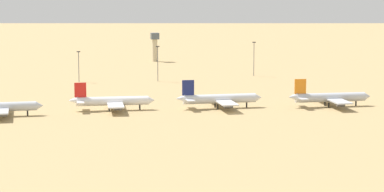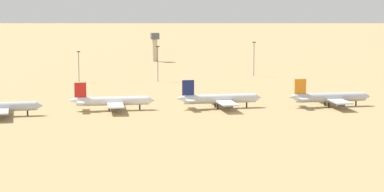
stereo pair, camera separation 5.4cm
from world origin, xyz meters
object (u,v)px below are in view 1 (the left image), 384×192
(light_pole_mid, at_px, (254,57))
(light_pole_east, at_px, (79,64))
(parked_jet_orange_4, at_px, (329,97))
(light_pole_west, at_px, (158,61))
(control_tower, at_px, (155,44))
(parked_jet_navy_3, at_px, (219,99))
(parked_jet_red_2, at_px, (112,101))

(light_pole_mid, height_order, light_pole_east, light_pole_mid)
(parked_jet_orange_4, relative_size, light_pole_west, 1.93)
(parked_jet_orange_4, bearing_deg, control_tower, 102.32)
(light_pole_mid, bearing_deg, parked_jet_navy_3, -113.72)
(parked_jet_red_2, distance_m, parked_jet_orange_4, 87.09)
(light_pole_mid, relative_size, light_pole_east, 1.18)
(control_tower, bearing_deg, light_pole_west, -98.70)
(parked_jet_navy_3, bearing_deg, light_pole_mid, 66.75)
(light_pole_west, relative_size, light_pole_east, 1.16)
(parked_jet_red_2, bearing_deg, light_pole_west, 73.08)
(parked_jet_navy_3, height_order, control_tower, control_tower)
(parked_jet_red_2, xyz_separation_m, light_pole_west, (33.34, 87.61, 6.60))
(parked_jet_red_2, bearing_deg, light_pole_east, 97.61)
(light_pole_west, relative_size, light_pole_mid, 0.98)
(control_tower, bearing_deg, parked_jet_red_2, -104.43)
(control_tower, bearing_deg, light_pole_mid, -66.78)
(light_pole_east, bearing_deg, parked_jet_red_2, -86.30)
(parked_jet_red_2, height_order, light_pole_east, light_pole_east)
(parked_jet_orange_4, distance_m, light_pole_mid, 110.01)
(parked_jet_navy_3, height_order, light_pole_west, light_pole_west)
(control_tower, distance_m, light_pole_east, 112.13)
(light_pole_mid, bearing_deg, parked_jet_red_2, -131.19)
(light_pole_east, bearing_deg, light_pole_mid, 4.27)
(parked_jet_orange_4, xyz_separation_m, control_tower, (-37.41, 200.35, 7.28))
(light_pole_west, distance_m, light_pole_east, 39.85)
(control_tower, distance_m, light_pole_mid, 98.53)
(light_pole_west, bearing_deg, parked_jet_orange_4, -61.19)
(control_tower, relative_size, light_pole_west, 1.02)
(parked_jet_navy_3, bearing_deg, control_tower, 88.40)
(light_pole_west, bearing_deg, light_pole_east, 171.39)
(parked_jet_red_2, height_order, parked_jet_navy_3, parked_jet_navy_3)
(parked_jet_orange_4, bearing_deg, light_pole_west, 120.56)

